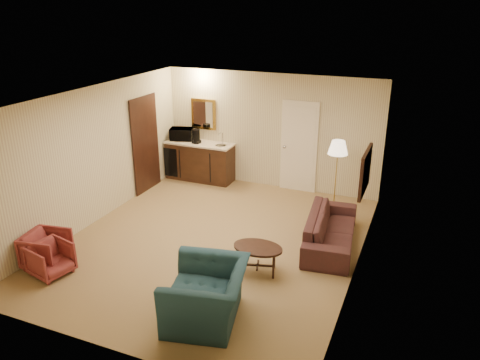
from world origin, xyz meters
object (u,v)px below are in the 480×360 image
object	(u,v)px
sofa	(331,224)
coffee_table	(258,259)
microwave	(181,133)
coffee_maker	(196,136)
wetbar_cabinet	(200,161)
rose_chair_far	(50,258)
waste_bin	(224,178)
rose_chair_near	(46,248)
teal_armchair	(206,286)
floor_lamp	(336,176)

from	to	relation	value
sofa	coffee_table	distance (m)	1.60
microwave	coffee_maker	world-z (taller)	microwave
wetbar_cabinet	microwave	size ratio (longest dim) A/B	3.12
rose_chair_far	waste_bin	size ratio (longest dim) A/B	2.03
rose_chair_near	coffee_table	size ratio (longest dim) A/B	0.81
rose_chair_near	coffee_table	xyz separation A→B (m)	(3.23, 1.12, -0.09)
wetbar_cabinet	teal_armchair	world-z (taller)	teal_armchair
floor_lamp	microwave	size ratio (longest dim) A/B	2.85
wetbar_cabinet	floor_lamp	xyz separation A→B (m)	(3.35, -0.54, 0.29)
wetbar_cabinet	waste_bin	bearing A→B (deg)	-6.15
rose_chair_far	microwave	xyz separation A→B (m)	(-0.25, 4.70, 0.81)
coffee_table	coffee_maker	world-z (taller)	coffee_maker
wetbar_cabinet	coffee_table	size ratio (longest dim) A/B	2.07
floor_lamp	coffee_maker	xyz separation A→B (m)	(-3.40, 0.49, 0.34)
rose_chair_far	microwave	distance (m)	4.77
wetbar_cabinet	teal_armchair	size ratio (longest dim) A/B	1.40
sofa	microwave	world-z (taller)	microwave
waste_bin	coffee_table	bearing A→B (deg)	-57.71
teal_armchair	microwave	world-z (taller)	microwave
rose_chair_far	waste_bin	bearing A→B (deg)	1.76
teal_armchair	floor_lamp	size ratio (longest dim) A/B	0.79
waste_bin	microwave	world-z (taller)	microwave
rose_chair_far	coffee_table	bearing A→B (deg)	-53.57
sofa	floor_lamp	xyz separation A→B (m)	(-0.25, 1.48, 0.35)
rose_chair_far	coffee_table	size ratio (longest dim) A/B	0.73
rose_chair_near	coffee_table	bearing A→B (deg)	-79.84
waste_bin	coffee_maker	distance (m)	1.17
wetbar_cabinet	sofa	xyz separation A→B (m)	(3.60, -2.02, -0.07)
coffee_maker	sofa	bearing A→B (deg)	-27.67
wetbar_cabinet	rose_chair_far	xyz separation A→B (m)	(-0.25, -4.66, -0.17)
rose_chair_far	coffee_table	world-z (taller)	rose_chair_far
rose_chair_near	floor_lamp	distance (m)	5.52
teal_armchair	floor_lamp	bearing A→B (deg)	155.74
wetbar_cabinet	coffee_maker	xyz separation A→B (m)	(-0.05, -0.06, 0.63)
teal_armchair	rose_chair_far	distance (m)	2.76
rose_chair_near	coffee_maker	size ratio (longest dim) A/B	1.95
sofa	microwave	distance (m)	4.64
teal_armchair	microwave	xyz separation A→B (m)	(-3.00, 4.76, 0.58)
teal_armchair	coffee_maker	bearing A→B (deg)	-164.10
sofa	coffee_table	world-z (taller)	sofa
waste_bin	coffee_maker	size ratio (longest dim) A/B	0.87
microwave	coffee_table	bearing A→B (deg)	-63.70
wetbar_cabinet	rose_chair_near	bearing A→B (deg)	-96.37
rose_chair_near	rose_chair_far	world-z (taller)	rose_chair_near
rose_chair_far	waste_bin	xyz separation A→B (m)	(0.90, 4.59, -0.15)
teal_armchair	rose_chair_far	xyz separation A→B (m)	(-2.75, 0.06, -0.22)
sofa	coffee_table	bearing A→B (deg)	140.20
rose_chair_near	coffee_maker	world-z (taller)	coffee_maker
sofa	floor_lamp	distance (m)	1.54
coffee_maker	microwave	bearing A→B (deg)	168.08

